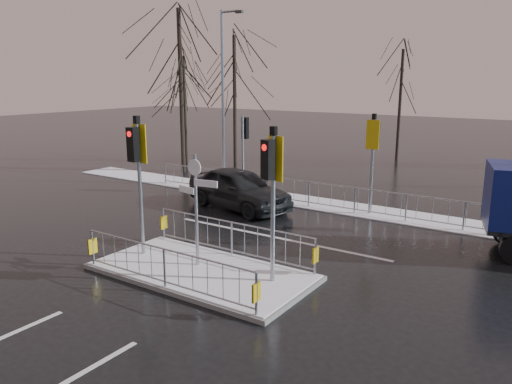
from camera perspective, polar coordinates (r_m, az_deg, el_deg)
The scene contains 11 objects.
ground at distance 13.70m, azimuth -6.24°, elevation -9.31°, with size 120.00×120.00×0.00m, color black.
snow_verge at distance 20.68m, azimuth 9.24°, elevation -1.65°, with size 30.00×2.00×0.04m, color white.
lane_markings at distance 13.47m, azimuth -7.16°, elevation -9.72°, with size 8.00×11.38×0.01m.
traffic_island at distance 13.57m, azimuth -6.28°, elevation -7.76°, with size 6.00×3.04×4.15m.
far_kerb_fixtures at distance 19.88m, azimuth 9.50°, elevation 0.71°, with size 18.00×0.65×3.83m.
car_far_lane at distance 20.04m, azimuth -1.99°, elevation 0.41°, with size 1.94×4.83×1.65m, color black.
tree_near_a at distance 27.90m, azimuth -8.67°, elevation 14.73°, with size 4.75×4.75×8.97m.
tree_near_b at distance 27.46m, azimuth -2.47°, elevation 12.88°, with size 4.00×4.00×7.55m.
tree_near_c at distance 31.09m, azimuth -8.19°, elevation 11.59°, with size 3.50×3.50×6.61m.
tree_far_a at distance 33.27m, azimuth 16.26°, elevation 11.85°, with size 3.75×3.75×7.08m.
street_lamp_left at distance 24.13m, azimuth -3.69°, elevation 11.31°, with size 1.25×0.18×8.20m.
Camera 1 is at (8.24, -9.65, 5.17)m, focal length 35.00 mm.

